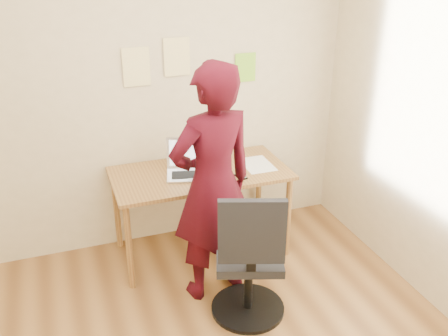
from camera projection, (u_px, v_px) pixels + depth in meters
name	position (u px, v px, depth m)	size (l,w,h in m)	color
room	(208.00, 182.00, 2.42)	(3.58, 3.58, 2.78)	brown
desk	(200.00, 181.00, 4.01)	(1.40, 0.70, 0.74)	olive
laptop	(190.00, 167.00, 3.93)	(0.43, 0.40, 0.26)	silver
paper_sheet	(257.00, 164.00, 4.10)	(0.23, 0.33, 0.00)	white
phone	(241.00, 177.00, 3.88)	(0.08, 0.12, 0.01)	black
wall_note_left	(136.00, 67.00, 3.83)	(0.21, 0.00, 0.30)	#F9E795
wall_note_mid	(177.00, 57.00, 3.91)	(0.21, 0.00, 0.30)	#F9E795
wall_note_right	(245.00, 68.00, 4.14)	(0.18, 0.00, 0.24)	#87D42F
office_chair	(249.00, 265.00, 3.35)	(0.56, 0.58, 1.01)	black
person	(213.00, 185.00, 3.45)	(0.64, 0.42, 1.75)	#380711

